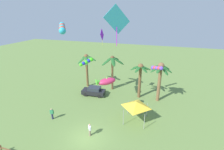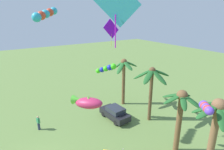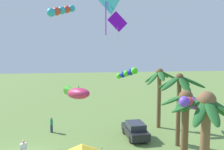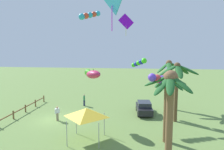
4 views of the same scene
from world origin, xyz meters
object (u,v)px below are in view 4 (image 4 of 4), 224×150
object	(u,v)px
festival_tent	(86,112)
kite_fish_1	(93,74)
palm_tree_0	(167,92)
kite_tube_5	(89,15)
palm_tree_3	(177,76)
spectator_0	(84,100)
kite_tube_3	(163,80)
parked_car_0	(144,108)
palm_tree_1	(170,95)
kite_diamond_4	(126,22)
palm_tree_2	(169,72)
kite_tube_2	(139,63)
spectator_1	(57,113)

from	to	relation	value
festival_tent	kite_fish_1	distance (m)	4.84
palm_tree_0	kite_tube_5	xyz separation A→B (m)	(-7.95, -8.36, 7.43)
palm_tree_3	palm_tree_0	bearing A→B (deg)	-17.72
spectator_0	kite_tube_3	size ratio (longest dim) A/B	0.79
palm_tree_0	kite_tube_3	world-z (taller)	kite_tube_3
spectator_0	festival_tent	size ratio (longest dim) A/B	0.56
parked_car_0	palm_tree_1	bearing A→B (deg)	7.65
palm_tree_0	kite_diamond_4	world-z (taller)	kite_diamond_4
festival_tent	kite_tube_5	xyz separation A→B (m)	(-8.56, -1.70, 9.26)
palm_tree_2	kite_tube_2	distance (m)	4.44
palm_tree_3	kite_tube_3	world-z (taller)	palm_tree_3
spectator_1	kite_tube_2	xyz separation A→B (m)	(-4.32, 8.77, 5.28)
palm_tree_3	kite_tube_2	size ratio (longest dim) A/B	3.46
parked_car_0	kite_tube_5	distance (m)	12.88
spectator_1	kite_tube_5	bearing A→B (deg)	146.60
palm_tree_1	kite_diamond_4	distance (m)	10.54
kite_fish_1	kite_tube_5	distance (m)	8.08
palm_tree_2	parked_car_0	bearing A→B (deg)	-49.84
kite_tube_2	palm_tree_3	bearing A→B (deg)	52.35
palm_tree_2	spectator_1	xyz separation A→B (m)	(6.26, -12.52, -3.93)
festival_tent	kite_tube_2	bearing A→B (deg)	153.55
spectator_0	spectator_1	world-z (taller)	same
palm_tree_2	kite_tube_5	bearing A→B (deg)	-77.51
festival_tent	kite_tube_3	distance (m)	7.02
parked_car_0	palm_tree_0	bearing A→B (deg)	12.34
festival_tent	kite_diamond_4	distance (m)	10.24
spectator_1	festival_tent	world-z (taller)	festival_tent
palm_tree_0	spectator_0	world-z (taller)	palm_tree_0
festival_tent	palm_tree_3	bearing A→B (deg)	124.77
kite_tube_3	kite_tube_5	distance (m)	14.31
festival_tent	kite_diamond_4	bearing A→B (deg)	152.24
kite_tube_3	parked_car_0	bearing A→B (deg)	-174.38
parked_car_0	kite_tube_2	world-z (taller)	kite_tube_2
palm_tree_1	kite_tube_3	world-z (taller)	palm_tree_1
spectator_0	kite_tube_3	xyz separation A→B (m)	(12.45, 9.00, 4.80)
palm_tree_1	spectator_1	xyz separation A→B (m)	(-6.94, -10.83, -3.87)
palm_tree_0	kite_diamond_4	bearing A→B (deg)	-143.05
kite_fish_1	spectator_1	bearing A→B (deg)	-97.44
palm_tree_3	kite_tube_5	world-z (taller)	kite_tube_5
palm_tree_1	spectator_1	distance (m)	13.43
palm_tree_2	spectator_1	distance (m)	14.54
spectator_0	spectator_1	size ratio (longest dim) A/B	1.00
palm_tree_0	kite_tube_2	bearing A→B (deg)	-164.43
palm_tree_0	festival_tent	size ratio (longest dim) A/B	2.06
kite_tube_3	spectator_1	bearing A→B (deg)	-121.33
palm_tree_2	spectator_0	world-z (taller)	palm_tree_2
spectator_0	kite_diamond_4	distance (m)	12.46
kite_tube_5	kite_tube_3	bearing A→B (deg)	36.50
palm_tree_3	kite_tube_5	distance (m)	12.40
palm_tree_1	spectator_1	bearing A→B (deg)	-122.65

